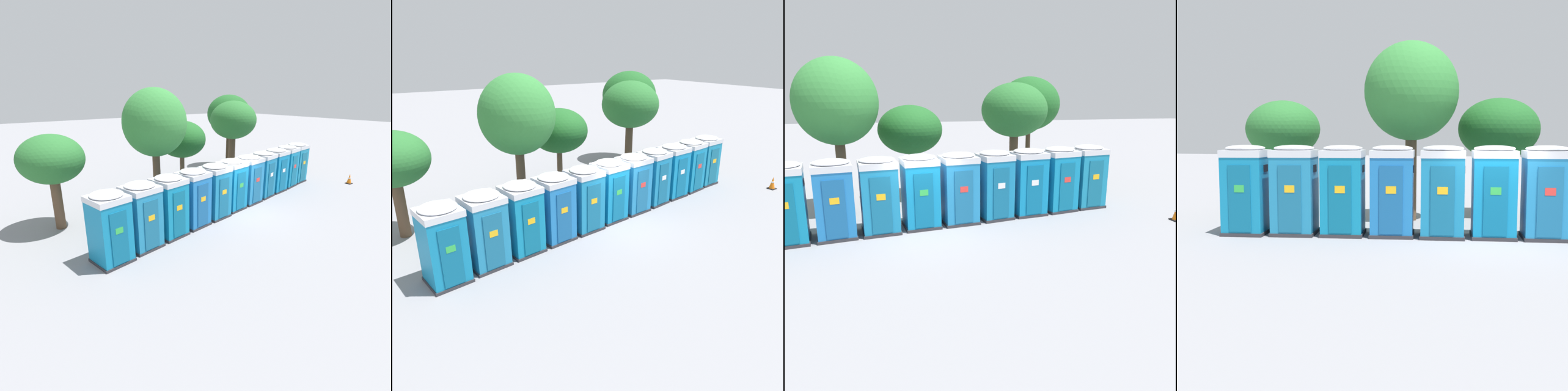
{
  "view_description": "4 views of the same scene",
  "coord_description": "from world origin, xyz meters",
  "views": [
    {
      "loc": [
        -10.53,
        -9.6,
        5.56
      ],
      "look_at": [
        -2.71,
        0.2,
        1.34
      ],
      "focal_mm": 28.0,
      "sensor_mm": 36.0,
      "label": 1
    },
    {
      "loc": [
        -8.8,
        -11.21,
        6.64
      ],
      "look_at": [
        -1.25,
        0.42,
        1.34
      ],
      "focal_mm": 35.0,
      "sensor_mm": 36.0,
      "label": 2
    },
    {
      "loc": [
        -1.12,
        -12.21,
        4.39
      ],
      "look_at": [
        2.11,
        0.92,
        0.9
      ],
      "focal_mm": 35.0,
      "sensor_mm": 36.0,
      "label": 3
    },
    {
      "loc": [
        0.31,
        -14.56,
        2.8
      ],
      "look_at": [
        -3.39,
        0.1,
        1.13
      ],
      "focal_mm": 50.0,
      "sensor_mm": 36.0,
      "label": 4
    }
  ],
  "objects": [
    {
      "name": "portapotty_7",
      "position": [
        2.66,
        0.98,
        1.28
      ],
      "size": [
        1.36,
        1.38,
        2.54
      ],
      "color": "#2D2D33",
      "rests_on": "ground"
    },
    {
      "name": "portapotty_3",
      "position": [
        -2.84,
        0.21,
        1.28
      ],
      "size": [
        1.37,
        1.36,
        2.54
      ],
      "color": "#2D2D33",
      "rests_on": "ground"
    },
    {
      "name": "street_tree_3",
      "position": [
        6.47,
        7.64,
        4.04
      ],
      "size": [
        3.28,
        3.28,
        5.48
      ],
      "color": "#4C3826",
      "rests_on": "ground"
    },
    {
      "name": "portapotty_10",
      "position": [
        6.79,
        1.6,
        1.28
      ],
      "size": [
        1.36,
        1.34,
        2.54
      ],
      "color": "#2D2D33",
      "rests_on": "ground"
    },
    {
      "name": "portapotty_0",
      "position": [
        -6.95,
        -0.48,
        1.28
      ],
      "size": [
        1.35,
        1.35,
        2.54
      ],
      "color": "#2D2D33",
      "rests_on": "ground"
    },
    {
      "name": "portapotty_8",
      "position": [
        4.04,
        1.16,
        1.28
      ],
      "size": [
        1.36,
        1.33,
        2.54
      ],
      "color": "#2D2D33",
      "rests_on": "ground"
    },
    {
      "name": "street_tree_1",
      "position": [
        -0.08,
        4.78,
        3.01
      ],
      "size": [
        2.78,
        2.78,
        4.09
      ],
      "color": "brown",
      "rests_on": "ground"
    },
    {
      "name": "street_tree_4",
      "position": [
        4.97,
        5.66,
        3.76
      ],
      "size": [
        3.19,
        3.19,
        5.1
      ],
      "color": "#4C3826",
      "rests_on": "ground"
    },
    {
      "name": "ground_plane",
      "position": [
        0.0,
        0.0,
        0.0
      ],
      "size": [
        120.0,
        120.0,
        0.0
      ],
      "primitive_type": "plane",
      "color": "gray"
    },
    {
      "name": "portapotty_6",
      "position": [
        1.29,
        0.76,
        1.28
      ],
      "size": [
        1.37,
        1.34,
        2.54
      ],
      "color": "#2D2D33",
      "rests_on": "ground"
    },
    {
      "name": "portapotty_1",
      "position": [
        -5.59,
        -0.21,
        1.28
      ],
      "size": [
        1.38,
        1.36,
        2.54
      ],
      "color": "#2D2D33",
      "rests_on": "ground"
    },
    {
      "name": "street_tree_0",
      "position": [
        -7.53,
        3.53,
        2.98
      ],
      "size": [
        2.63,
        2.63,
        4.04
      ],
      "color": "brown",
      "rests_on": "ground"
    },
    {
      "name": "portapotty_5",
      "position": [
        -0.09,
        0.6,
        1.28
      ],
      "size": [
        1.34,
        1.34,
        2.54
      ],
      "color": "#2D2D33",
      "rests_on": "ground"
    },
    {
      "name": "portapotty_4",
      "position": [
        -1.46,
        0.36,
        1.28
      ],
      "size": [
        1.35,
        1.33,
        2.54
      ],
      "color": "#2D2D33",
      "rests_on": "ground"
    },
    {
      "name": "portapotty_9",
      "position": [
        5.41,
        1.37,
        1.28
      ],
      "size": [
        1.41,
        1.39,
        2.54
      ],
      "color": "#2D2D33",
      "rests_on": "ground"
    },
    {
      "name": "traffic_cone",
      "position": [
        9.08,
        -0.96,
        0.31
      ],
      "size": [
        0.36,
        0.36,
        0.64
      ],
      "color": "black",
      "rests_on": "ground"
    },
    {
      "name": "portapotty_2",
      "position": [
        -4.21,
        0.0,
        1.28
      ],
      "size": [
        1.35,
        1.36,
        2.54
      ],
      "color": "#2D2D33",
      "rests_on": "ground"
    },
    {
      "name": "street_tree_2",
      "position": [
        -2.84,
        3.14,
        4.2
      ],
      "size": [
        3.07,
        3.07,
        5.84
      ],
      "color": "brown",
      "rests_on": "ground"
    }
  ]
}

